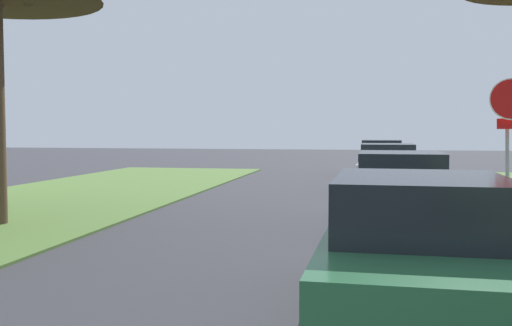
{
  "coord_description": "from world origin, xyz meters",
  "views": [
    {
      "loc": [
        1.6,
        1.78,
        2.02
      ],
      "look_at": [
        -0.46,
        12.42,
        1.39
      ],
      "focal_mm": 40.46,
      "sensor_mm": 36.0,
      "label": 1
    }
  ],
  "objects_px": {
    "parked_sedan_green": "(418,259)",
    "parked_sedan_navy": "(381,160)",
    "stop_sign_far": "(510,121)",
    "parked_sedan_white": "(387,170)",
    "parked_sedan_silver": "(400,194)"
  },
  "relations": [
    {
      "from": "parked_sedan_green",
      "to": "parked_sedan_navy",
      "type": "bearing_deg",
      "value": 89.77
    },
    {
      "from": "stop_sign_far",
      "to": "parked_sedan_navy",
      "type": "bearing_deg",
      "value": 98.75
    },
    {
      "from": "stop_sign_far",
      "to": "parked_sedan_green",
      "type": "relative_size",
      "value": 0.67
    },
    {
      "from": "stop_sign_far",
      "to": "parked_sedan_white",
      "type": "distance_m",
      "value": 7.39
    },
    {
      "from": "parked_sedan_white",
      "to": "parked_sedan_navy",
      "type": "distance_m",
      "value": 6.62
    },
    {
      "from": "parked_sedan_green",
      "to": "parked_sedan_navy",
      "type": "relative_size",
      "value": 1.0
    },
    {
      "from": "parked_sedan_silver",
      "to": "parked_sedan_white",
      "type": "relative_size",
      "value": 1.0
    },
    {
      "from": "parked_sedan_silver",
      "to": "parked_sedan_green",
      "type": "bearing_deg",
      "value": -91.41
    },
    {
      "from": "parked_sedan_silver",
      "to": "parked_sedan_white",
      "type": "bearing_deg",
      "value": 90.26
    },
    {
      "from": "parked_sedan_silver",
      "to": "parked_sedan_white",
      "type": "height_order",
      "value": "same"
    },
    {
      "from": "parked_sedan_white",
      "to": "parked_sedan_green",
      "type": "bearing_deg",
      "value": -90.53
    },
    {
      "from": "parked_sedan_green",
      "to": "parked_sedan_white",
      "type": "bearing_deg",
      "value": 89.47
    },
    {
      "from": "parked_sedan_green",
      "to": "parked_sedan_silver",
      "type": "xyz_separation_m",
      "value": [
        0.15,
        6.03,
        0.0
      ]
    },
    {
      "from": "stop_sign_far",
      "to": "parked_sedan_navy",
      "type": "height_order",
      "value": "stop_sign_far"
    },
    {
      "from": "parked_sedan_white",
      "to": "parked_sedan_silver",
      "type": "bearing_deg",
      "value": -89.74
    }
  ]
}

